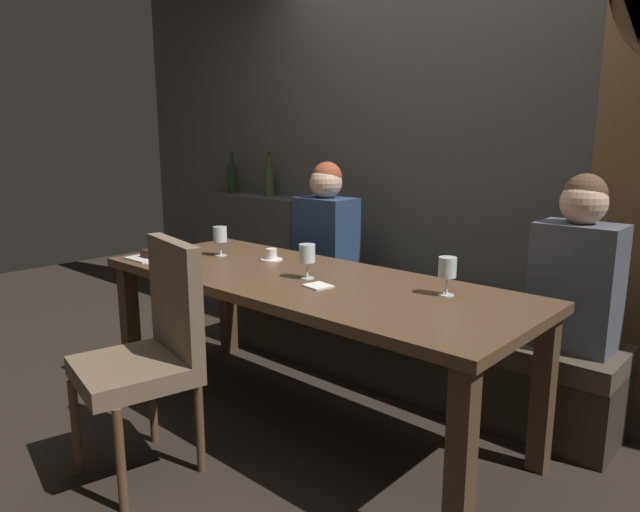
{
  "coord_description": "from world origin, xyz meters",
  "views": [
    {
      "loc": [
        1.82,
        -1.92,
        1.4
      ],
      "look_at": [
        0.05,
        0.05,
        0.84
      ],
      "focal_mm": 32.21,
      "sensor_mm": 36.0,
      "label": 1
    }
  ],
  "objects": [
    {
      "name": "folded_napkin",
      "position": [
        0.17,
        -0.1,
        0.74
      ],
      "size": [
        0.13,
        0.12,
        0.01
      ],
      "primitive_type": "cube",
      "rotation": [
        0.0,
        0.0,
        -0.17
      ],
      "color": "silver",
      "rests_on": "dining_table"
    },
    {
      "name": "dessert_plate",
      "position": [
        -0.92,
        -0.27,
        0.75
      ],
      "size": [
        0.19,
        0.19,
        0.05
      ],
      "color": "white",
      "rests_on": "dining_table"
    },
    {
      "name": "diner_bearded",
      "position": [
        1.01,
        0.71,
        0.82
      ],
      "size": [
        0.36,
        0.24,
        0.79
      ],
      "color": "#4C515B",
      "rests_on": "banquette_bench"
    },
    {
      "name": "chair_near_side",
      "position": [
        -0.19,
        -0.72,
        0.56
      ],
      "size": [
        0.53,
        0.53,
        0.98
      ],
      "color": "brown",
      "rests_on": "ground"
    },
    {
      "name": "wine_bottle_pale_label",
      "position": [
        -1.37,
        1.06,
        1.07
      ],
      "size": [
        0.08,
        0.08,
        0.33
      ],
      "color": "#384728",
      "rests_on": "back_counter"
    },
    {
      "name": "wine_glass_near_right",
      "position": [
        0.66,
        0.16,
        0.86
      ],
      "size": [
        0.08,
        0.08,
        0.16
      ],
      "color": "silver",
      "rests_on": "dining_table"
    },
    {
      "name": "espresso_cup",
      "position": [
        -0.39,
        0.15,
        0.77
      ],
      "size": [
        0.12,
        0.12,
        0.06
      ],
      "color": "white",
      "rests_on": "dining_table"
    },
    {
      "name": "banquette_bench",
      "position": [
        0.0,
        0.7,
        0.23
      ],
      "size": [
        2.5,
        0.44,
        0.45
      ],
      "color": "#312A23",
      "rests_on": "ground"
    },
    {
      "name": "diner_redhead",
      "position": [
        -0.5,
        0.72,
        0.83
      ],
      "size": [
        0.36,
        0.24,
        0.79
      ],
      "color": "navy",
      "rests_on": "banquette_bench"
    },
    {
      "name": "fork_on_table",
      "position": [
        -0.78,
        -0.28,
        0.74
      ],
      "size": [
        0.06,
        0.17,
        0.01
      ],
      "primitive_type": "cube",
      "rotation": [
        0.0,
        0.0,
        -0.28
      ],
      "color": "silver",
      "rests_on": "dining_table"
    },
    {
      "name": "dining_table",
      "position": [
        0.0,
        0.0,
        0.65
      ],
      "size": [
        2.2,
        0.84,
        0.74
      ],
      "color": "#493422",
      "rests_on": "ground"
    },
    {
      "name": "wine_glass_end_left",
      "position": [
        0.03,
        -0.02,
        0.85
      ],
      "size": [
        0.08,
        0.08,
        0.16
      ],
      "color": "silver",
      "rests_on": "dining_table"
    },
    {
      "name": "back_counter",
      "position": [
        -1.55,
        1.04,
        0.47
      ],
      "size": [
        1.1,
        0.28,
        0.95
      ],
      "primitive_type": "cube",
      "color": "#413E3A",
      "rests_on": "ground"
    },
    {
      "name": "wine_glass_near_left",
      "position": [
        -0.69,
        0.04,
        0.85
      ],
      "size": [
        0.08,
        0.08,
        0.16
      ],
      "color": "silver",
      "rests_on": "dining_table"
    },
    {
      "name": "ground",
      "position": [
        0.0,
        0.0,
        0.0
      ],
      "size": [
        9.0,
        9.0,
        0.0
      ],
      "primitive_type": "plane",
      "color": "black"
    },
    {
      "name": "wine_bottle_dark_red",
      "position": [
        -1.77,
        1.02,
        1.07
      ],
      "size": [
        0.08,
        0.08,
        0.33
      ],
      "color": "black",
      "rests_on": "back_counter"
    },
    {
      "name": "back_wall_tiled",
      "position": [
        0.0,
        1.22,
        1.5
      ],
      "size": [
        6.0,
        0.12,
        3.0
      ],
      "primitive_type": "cube",
      "color": "#4C4944",
      "rests_on": "ground"
    }
  ]
}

